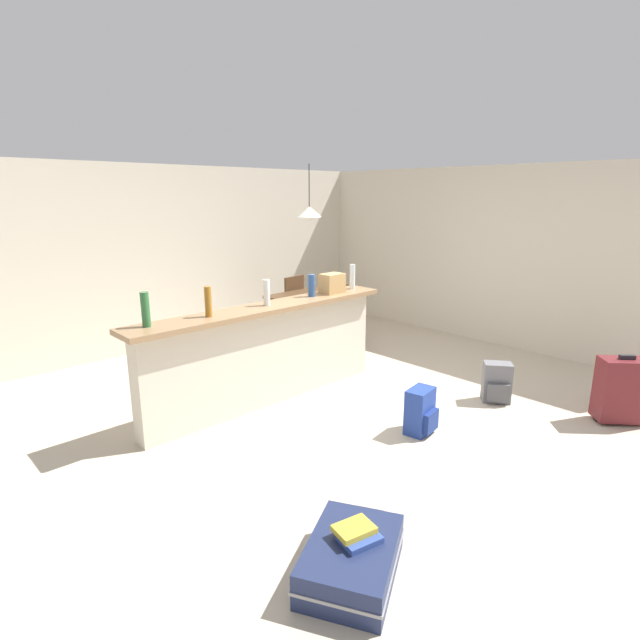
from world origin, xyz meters
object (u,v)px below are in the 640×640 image
(bottle_clear, at_px, (352,277))
(bottle_white, at_px, (267,293))
(bottle_blue, at_px, (312,286))
(dining_chair_near_partition, at_px, (340,317))
(dining_table, at_px, (311,301))
(backpack_blue, at_px, (421,412))
(pendant_lamp, at_px, (309,212))
(backpack_grey, at_px, (497,383))
(bottle_green, at_px, (145,310))
(bottle_amber, at_px, (208,302))
(grocery_bag, at_px, (332,283))
(suitcase_upright_maroon, at_px, (622,389))
(dining_chair_far_side, at_px, (290,303))
(book_stack, at_px, (357,534))
(suitcase_flat_navy, at_px, (352,559))

(bottle_clear, bearing_deg, bottle_white, -178.94)
(bottle_blue, distance_m, dining_chair_near_partition, 1.35)
(bottle_white, xyz_separation_m, dining_table, (1.67, 1.17, -0.51))
(bottle_blue, bearing_deg, backpack_blue, -92.62)
(pendant_lamp, bearing_deg, backpack_grey, -88.78)
(bottle_green, height_order, bottle_blue, bottle_green)
(bottle_amber, relative_size, grocery_bag, 1.07)
(dining_table, distance_m, suitcase_upright_maroon, 3.89)
(bottle_white, relative_size, bottle_blue, 1.08)
(bottle_amber, relative_size, bottle_white, 1.07)
(bottle_amber, distance_m, dining_chair_far_side, 3.07)
(dining_chair_near_partition, distance_m, backpack_grey, 2.27)
(bottle_green, bearing_deg, backpack_grey, -29.80)
(pendant_lamp, distance_m, book_stack, 4.73)
(suitcase_flat_navy, bearing_deg, pendant_lamp, 50.61)
(bottle_clear, bearing_deg, suitcase_upright_maroon, -73.05)
(suitcase_flat_navy, bearing_deg, bottle_white, 62.57)
(suitcase_upright_maroon, bearing_deg, book_stack, 172.87)
(bottle_green, relative_size, suitcase_flat_navy, 0.33)
(suitcase_upright_maroon, bearing_deg, backpack_grey, 110.64)
(bottle_clear, bearing_deg, book_stack, -136.47)
(bottle_clear, xyz_separation_m, backpack_blue, (-0.72, -1.53, -0.97))
(bottle_green, relative_size, grocery_bag, 1.14)
(bottle_amber, xyz_separation_m, pendant_lamp, (2.32, 1.18, 0.71))
(bottle_clear, relative_size, backpack_grey, 0.69)
(pendant_lamp, relative_size, backpack_grey, 1.75)
(grocery_bag, distance_m, backpack_grey, 2.06)
(bottle_blue, distance_m, dining_chair_far_side, 2.16)
(bottle_amber, bearing_deg, book_stack, -101.77)
(backpack_grey, bearing_deg, dining_chair_far_side, 89.15)
(bottle_clear, height_order, dining_chair_far_side, bottle_clear)
(bottle_white, bearing_deg, bottle_blue, 1.96)
(dining_chair_near_partition, xyz_separation_m, suitcase_flat_navy, (-2.85, -2.88, -0.41))
(bottle_green, xyz_separation_m, bottle_amber, (0.57, -0.05, -0.01))
(dining_chair_near_partition, height_order, dining_chair_far_side, same)
(suitcase_upright_maroon, bearing_deg, grocery_bag, 113.62)
(bottle_white, distance_m, dining_chair_far_side, 2.57)
(grocery_bag, bearing_deg, backpack_grey, -64.58)
(bottle_green, bearing_deg, bottle_blue, -0.72)
(dining_table, height_order, suitcase_flat_navy, dining_table)
(bottle_white, bearing_deg, dining_chair_far_side, 44.77)
(dining_chair_near_partition, relative_size, suitcase_upright_maroon, 1.39)
(bottle_clear, relative_size, book_stack, 1.15)
(dining_table, relative_size, suitcase_upright_maroon, 1.64)
(dining_chair_near_partition, xyz_separation_m, dining_chair_far_side, (0.09, 1.15, 0.00))
(bottle_green, distance_m, dining_table, 3.16)
(backpack_grey, bearing_deg, dining_table, 90.84)
(dining_chair_far_side, distance_m, backpack_grey, 3.41)
(dining_chair_near_partition, bearing_deg, bottle_amber, -165.40)
(suitcase_flat_navy, bearing_deg, dining_chair_far_side, 53.81)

